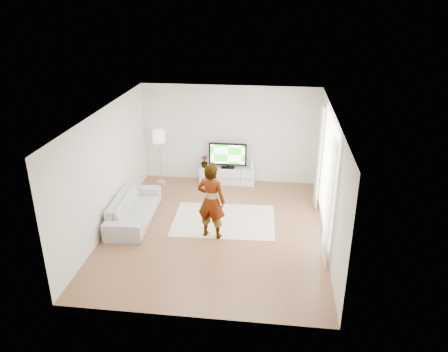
# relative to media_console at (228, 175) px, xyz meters

# --- Properties ---
(floor) EXTENTS (6.00, 6.00, 0.00)m
(floor) POSITION_rel_media_console_xyz_m (0.03, -2.76, -0.22)
(floor) COLOR #A16C48
(floor) RESTS_ON ground
(ceiling) EXTENTS (6.00, 6.00, 0.00)m
(ceiling) POSITION_rel_media_console_xyz_m (0.03, -2.76, 2.58)
(ceiling) COLOR white
(ceiling) RESTS_ON wall_back
(wall_left) EXTENTS (0.02, 6.00, 2.80)m
(wall_left) POSITION_rel_media_console_xyz_m (-2.47, -2.76, 1.18)
(wall_left) COLOR silver
(wall_left) RESTS_ON floor
(wall_right) EXTENTS (0.02, 6.00, 2.80)m
(wall_right) POSITION_rel_media_console_xyz_m (2.53, -2.76, 1.18)
(wall_right) COLOR silver
(wall_right) RESTS_ON floor
(wall_back) EXTENTS (5.00, 0.02, 2.80)m
(wall_back) POSITION_rel_media_console_xyz_m (0.03, 0.24, 1.18)
(wall_back) COLOR silver
(wall_back) RESTS_ON floor
(wall_front) EXTENTS (5.00, 0.02, 2.80)m
(wall_front) POSITION_rel_media_console_xyz_m (0.03, -5.76, 1.18)
(wall_front) COLOR silver
(wall_front) RESTS_ON floor
(window) EXTENTS (0.01, 2.60, 2.50)m
(window) POSITION_rel_media_console_xyz_m (2.51, -2.46, 1.23)
(window) COLOR white
(window) RESTS_ON wall_right
(curtain_near) EXTENTS (0.04, 0.70, 2.60)m
(curtain_near) POSITION_rel_media_console_xyz_m (2.43, -3.76, 1.13)
(curtain_near) COLOR white
(curtain_near) RESTS_ON floor
(curtain_far) EXTENTS (0.04, 0.70, 2.60)m
(curtain_far) POSITION_rel_media_console_xyz_m (2.43, -1.16, 1.13)
(curtain_far) COLOR white
(curtain_far) RESTS_ON floor
(media_console) EXTENTS (1.59, 0.45, 0.45)m
(media_console) POSITION_rel_media_console_xyz_m (0.00, 0.00, 0.00)
(media_console) COLOR white
(media_console) RESTS_ON floor
(television) EXTENTS (1.08, 0.21, 0.75)m
(television) POSITION_rel_media_console_xyz_m (0.00, 0.03, 0.63)
(television) COLOR black
(television) RESTS_ON media_console
(game_console) EXTENTS (0.06, 0.18, 0.24)m
(game_console) POSITION_rel_media_console_xyz_m (0.70, -0.00, 0.35)
(game_console) COLOR white
(game_console) RESTS_ON media_console
(potted_plant) EXTENTS (0.24, 0.24, 0.35)m
(potted_plant) POSITION_rel_media_console_xyz_m (-0.68, 0.00, 0.40)
(potted_plant) COLOR #3F7238
(potted_plant) RESTS_ON media_console
(rug) EXTENTS (2.51, 1.85, 0.01)m
(rug) POSITION_rel_media_console_xyz_m (0.17, -2.29, -0.22)
(rug) COLOR #EDE6CA
(rug) RESTS_ON floor
(player) EXTENTS (0.72, 0.55, 1.76)m
(player) POSITION_rel_media_console_xyz_m (-0.01, -3.07, 0.67)
(player) COLOR #334772
(player) RESTS_ON rug
(sofa) EXTENTS (0.98, 2.27, 0.65)m
(sofa) POSITION_rel_media_console_xyz_m (-1.99, -2.56, 0.10)
(sofa) COLOR #AFAEAA
(sofa) RESTS_ON floor
(floor_lamp) EXTENTS (0.35, 0.35, 1.57)m
(floor_lamp) POSITION_rel_media_console_xyz_m (-1.93, -0.19, 1.11)
(floor_lamp) COLOR silver
(floor_lamp) RESTS_ON floor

